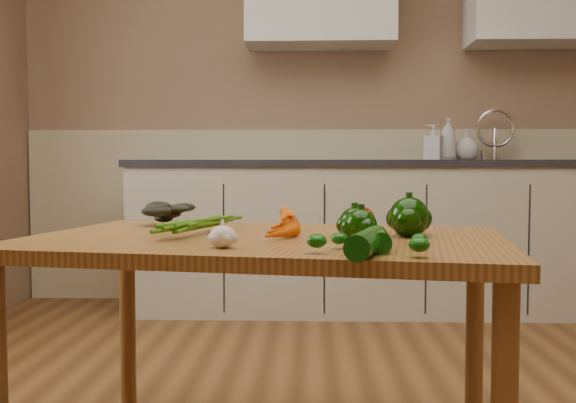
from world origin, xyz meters
The scene contains 17 objects.
room centered at (0.00, 0.17, 1.25)m, with size 4.04×5.04×2.64m.
counter_run centered at (0.21, 2.19, 0.46)m, with size 2.84×0.64×1.14m.
table centered at (-0.28, 0.07, 0.60)m, with size 1.37×1.00×0.67m.
soap_bottle_a centered at (0.68, 2.30, 1.03)m, with size 0.10×0.10×0.26m, color silver.
soap_bottle_b centered at (0.58, 2.25, 1.01)m, with size 0.10×0.10×0.22m, color silver.
soap_bottle_c centered at (0.80, 2.36, 1.00)m, with size 0.15×0.15×0.19m, color silver.
carrot_bunch centered at (-0.30, 0.07, 0.70)m, with size 0.23×0.18×0.06m, color #E65705, non-canonical shape.
leafy_greens centered at (-0.63, 0.38, 0.72)m, with size 0.18×0.16×0.09m, color black, non-canonical shape.
garlic_bulb centered at (-0.36, -0.19, 0.70)m, with size 0.06×0.06×0.05m, color white.
pepper_a centered at (-0.04, 0.01, 0.71)m, with size 0.08×0.08×0.08m, color black.
pepper_b centered at (0.10, 0.06, 0.72)m, with size 0.10×0.10×0.10m, color black.
pepper_c centered at (-0.03, -0.06, 0.71)m, with size 0.08×0.08×0.08m, color black.
tomato_a centered at (-0.01, 0.18, 0.71)m, with size 0.08×0.08×0.07m, color #920C02.
tomato_b centered at (0.00, 0.22, 0.70)m, with size 0.06×0.06×0.06m, color #D04105.
tomato_c centered at (0.13, 0.12, 0.70)m, with size 0.07×0.07×0.07m, color #D04105.
zucchini_a centered at (0.00, -0.21, 0.70)m, with size 0.05×0.05×0.18m, color #074207.
zucchini_b centered at (-0.04, -0.31, 0.70)m, with size 0.05×0.05×0.22m, color #074207.
Camera 1 is at (-0.16, -1.65, 0.85)m, focal length 40.00 mm.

